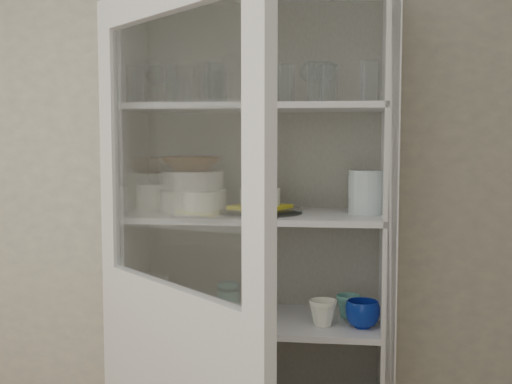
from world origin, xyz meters
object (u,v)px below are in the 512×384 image
Objects in this scene: mug_teal at (348,306)px; white_canister at (154,293)px; pantry_cabinet at (258,292)px; glass_platter at (260,211)px; cupboard_door at (175,360)px; plate_stack_back at (157,196)px; terracotta_bowl at (193,164)px; teal_jar at (229,299)px; plate_stack_front at (193,201)px; grey_bowl_stack at (367,192)px; goblet_2 at (328,81)px; measuring_cups at (171,316)px; mug_white at (323,313)px; goblet_1 at (203,83)px; white_ramekin at (260,196)px; goblet_0 at (157,84)px; goblet_3 at (310,81)px; mug_blue at (363,314)px; yellow_trivet at (260,207)px; cream_bowl at (193,180)px.

white_canister is at bearing 156.98° from mug_teal.
pantry_cabinet reaches higher than glass_platter.
cupboard_door reaches higher than plate_stack_back.
terracotta_bowl reaches higher than teal_jar.
pantry_cabinet reaches higher than plate_stack_front.
grey_bowl_stack is (0.59, 0.55, 0.47)m from cupboard_door.
measuring_cups is at bearing -163.40° from goblet_2.
mug_white is at bearing -7.70° from plate_stack_front.
measuring_cups is (-0.08, -0.21, -0.87)m from goblet_1.
goblet_1 is at bearing 150.31° from white_ramekin.
goblet_0 is 0.62m from white_ramekin.
white_ramekin is at bearing -157.85° from goblet_2.
teal_jar is (-0.31, -0.08, -0.84)m from goblet_3.
goblet_2 is 0.87m from mug_blue.
white_canister is at bearing 178.89° from teal_jar.
mug_blue is (0.57, 0.45, 0.04)m from cupboard_door.
goblet_1 is 0.58× the size of glass_platter.
goblet_0 reaches higher than mug_blue.
white_ramekin is (0.20, 0.51, 0.45)m from cupboard_door.
cupboard_door is 0.58m from teal_jar.
goblet_2 is 0.59m from terracotta_bowl.
cupboard_door is 0.62m from mug_white.
terracotta_bowl reaches higher than white_ramekin.
goblet_1 is (0.19, -0.01, -0.00)m from goblet_0.
plate_stack_back is 0.80m from mug_white.
goblet_2 is 0.99× the size of yellow_trivet.
white_ramekin is at bearing -1.30° from terracotta_bowl.
pantry_cabinet is 0.35m from measuring_cups.
goblet_0 is at bearing 161.26° from glass_platter.
cupboard_door is at bearing -111.29° from white_ramekin.
cream_bowl is at bearing 178.70° from yellow_trivet.
cream_bowl is (0.00, 0.00, 0.08)m from plate_stack_front.
cupboard_door is 6.40× the size of glass_platter.
white_ramekin is 0.43m from teal_jar.
mug_white is at bearing -73.83° from goblet_3.
goblet_1 is 1.46× the size of mug_blue.
plate_stack_front is 0.65m from grey_bowl_stack.
yellow_trivet is 1.78× the size of mug_white.
cupboard_door is 1.12m from goblet_0.
plate_stack_front is at bearing 154.48° from mug_white.
plate_stack_back is 0.86m from mug_teal.
goblet_2 is at bearing 133.21° from mug_teal.
cupboard_door is at bearing -69.91° from plate_stack_back.
goblet_2 reaches higher than yellow_trivet.
mug_blue is (0.38, -0.06, -0.36)m from glass_platter.
yellow_trivet reaches higher than teal_jar.
measuring_cups is (-0.30, -0.16, -0.06)m from pantry_cabinet.
teal_jar is at bearing -11.66° from plate_stack_back.
teal_jar is (0.12, 0.06, -0.46)m from cream_bowl.
measuring_cups is (-0.07, -0.08, -0.42)m from plate_stack_front.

